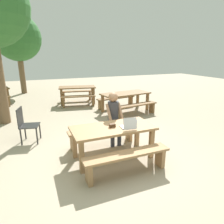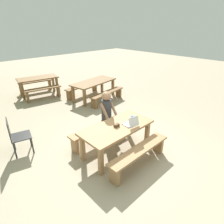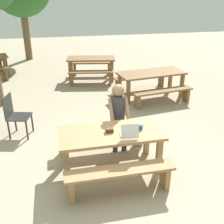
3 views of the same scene
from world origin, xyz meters
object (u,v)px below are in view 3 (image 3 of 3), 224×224
(person_seated, at_px, (118,112))
(coffee_mug, at_px, (141,127))
(plastic_chair, at_px, (15,115))
(picnic_table_mid, at_px, (91,62))
(picnic_table_front, at_px, (110,137))
(laptop, at_px, (129,133))
(picnic_table_distant, at_px, (151,76))
(small_pouch, at_px, (109,130))

(person_seated, bearing_deg, coffee_mug, -70.74)
(plastic_chair, relative_size, picnic_table_mid, 0.53)
(picnic_table_front, relative_size, picnic_table_mid, 1.01)
(laptop, bearing_deg, person_seated, -85.30)
(laptop, bearing_deg, picnic_table_distant, -108.85)
(small_pouch, xyz_separation_m, picnic_table_distant, (1.91, 3.23, -0.12))
(picnic_table_front, bearing_deg, person_seated, 65.63)
(coffee_mug, xyz_separation_m, picnic_table_distant, (1.37, 3.24, -0.13))
(small_pouch, bearing_deg, plastic_chair, 136.69)
(plastic_chair, bearing_deg, picnic_table_front, -118.80)
(picnic_table_mid, xyz_separation_m, picnic_table_distant, (1.46, -1.99, -0.01))
(coffee_mug, xyz_separation_m, person_seated, (-0.23, 0.66, 0.00))
(coffee_mug, distance_m, picnic_table_mid, 5.23)
(coffee_mug, xyz_separation_m, plastic_chair, (-2.24, 1.61, -0.27))
(laptop, relative_size, picnic_table_mid, 0.19)
(person_seated, xyz_separation_m, picnic_table_mid, (0.14, 4.57, -0.13))
(plastic_chair, bearing_deg, small_pouch, -119.29)
(picnic_table_front, relative_size, laptop, 5.28)
(picnic_table_front, bearing_deg, coffee_mug, -1.57)
(picnic_table_mid, bearing_deg, laptop, -81.93)
(coffee_mug, bearing_deg, picnic_table_mid, 90.97)
(picnic_table_front, relative_size, picnic_table_distant, 0.87)
(person_seated, bearing_deg, small_pouch, -115.55)
(small_pouch, xyz_separation_m, picnic_table_mid, (0.45, 5.22, -0.11))
(laptop, relative_size, small_pouch, 2.54)
(laptop, height_order, small_pouch, laptop)
(small_pouch, bearing_deg, picnic_table_front, 22.57)
(picnic_table_distant, bearing_deg, picnic_table_mid, 118.07)
(picnic_table_front, relative_size, small_pouch, 13.41)
(picnic_table_front, xyz_separation_m, person_seated, (0.29, 0.64, 0.16))
(plastic_chair, xyz_separation_m, picnic_table_distant, (3.61, 1.63, 0.14))
(picnic_table_front, distance_m, coffee_mug, 0.54)
(picnic_table_front, xyz_separation_m, laptop, (0.26, -0.20, 0.17))
(laptop, xyz_separation_m, picnic_table_mid, (0.17, 5.41, -0.14))
(coffee_mug, height_order, picnic_table_mid, coffee_mug)
(laptop, relative_size, person_seated, 0.25)
(plastic_chair, height_order, picnic_table_distant, plastic_chair)
(small_pouch, bearing_deg, person_seated, 64.45)
(person_seated, distance_m, plastic_chair, 2.24)
(picnic_table_front, height_order, picnic_table_mid, picnic_table_mid)
(laptop, bearing_deg, plastic_chair, -35.50)
(small_pouch, height_order, person_seated, person_seated)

